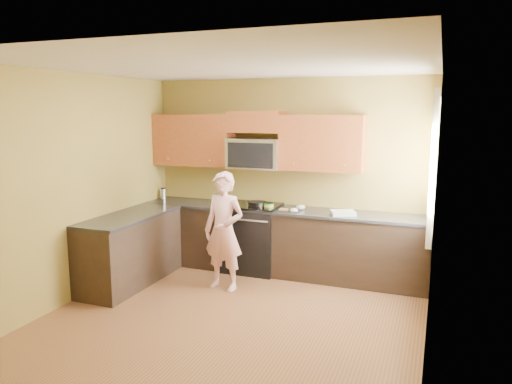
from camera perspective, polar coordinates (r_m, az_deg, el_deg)
The scene contains 27 objects.
floor at distance 5.49m, azimuth -2.99°, elevation -14.74°, with size 4.00×4.00×0.00m, color brown.
ceiling at distance 5.02m, azimuth -3.26°, elevation 14.61°, with size 4.00×4.00×0.00m, color white.
wall_back at distance 6.94m, azimuth 3.61°, elevation 2.02°, with size 4.00×4.00×0.00m, color olive.
wall_front at distance 3.40m, azimuth -17.03°, elevation -6.32°, with size 4.00×4.00×0.00m, color olive.
wall_left at distance 6.16m, azimuth -20.37°, elevation 0.49°, with size 4.00×4.00×0.00m, color olive.
wall_right at distance 4.66m, azimuth 20.01°, elevation -2.25°, with size 4.00×4.00×0.00m, color olive.
cabinet_back_run at distance 6.84m, azimuth 2.78°, elevation -5.87°, with size 4.00×0.60×0.88m, color black.
cabinet_left_run at distance 6.63m, azimuth -14.52°, elevation -6.66°, with size 0.60×1.60×0.88m, color black.
countertop_back at distance 6.72m, azimuth 2.78°, elevation -2.11°, with size 4.00×0.62×0.04m, color black.
countertop_left at distance 6.51m, azimuth -14.61°, elevation -2.78°, with size 0.62×1.60×0.04m, color black.
stove at distance 6.93m, azimuth -0.44°, elevation -5.34°, with size 0.76×0.65×0.95m, color black, non-canonical shape.
microwave at distance 6.87m, azimuth -0.07°, elevation 2.80°, with size 0.76×0.40×0.42m, color silver, non-canonical shape.
upper_cab_left at distance 7.31m, azimuth -7.25°, elevation 3.13°, with size 1.22×0.33×0.75m, color brown, non-canonical shape.
upper_cab_right at distance 6.62m, azimuth 7.66°, elevation 2.47°, with size 1.12×0.33×0.75m, color brown, non-canonical shape.
upper_cab_over_mw at distance 6.85m, azimuth 0.03°, elevation 8.24°, with size 0.76×0.33×0.30m, color brown.
window at distance 5.80m, azimuth 20.21°, elevation 2.96°, with size 0.06×1.06×1.66m, color white, non-canonical shape.
woman at distance 6.17m, azimuth -3.78°, elevation -4.58°, with size 0.55×0.36×1.51m, color pink.
frying_pan at distance 6.76m, azimuth 0.14°, elevation -1.59°, with size 0.26×0.45×0.06m, color black, non-canonical shape.
butter_tub at distance 6.70m, azimuth 1.50°, elevation -1.97°, with size 0.14×0.14×0.10m, color yellow, non-canonical shape.
toast_slice at distance 6.62m, azimuth 3.26°, elevation -2.05°, with size 0.11×0.11×0.01m, color #B27F47.
napkin_a at distance 6.45m, azimuth 4.46°, elevation -2.17°, with size 0.11×0.12×0.06m, color silver.
napkin_b at distance 6.66m, azimuth 5.26°, elevation -1.78°, with size 0.12×0.13×0.07m, color silver.
dish_towel at distance 6.40m, azimuth 10.18°, elevation -2.42°, with size 0.30×0.24×0.05m, color white.
travel_mug at distance 7.58m, azimuth -10.80°, elevation -0.78°, with size 0.08×0.08×0.17m, color silver, non-canonical shape.
glass_a at distance 7.22m, azimuth -4.50°, elevation -0.67°, with size 0.07×0.07×0.12m, color silver.
glass_b at distance 7.05m, azimuth -4.29°, elevation -0.91°, with size 0.07×0.07×0.12m, color silver.
glass_c at distance 7.12m, azimuth -4.38°, elevation -0.81°, with size 0.07×0.07×0.12m, color silver.
Camera 1 is at (2.04, -4.57, 2.25)m, focal length 34.11 mm.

